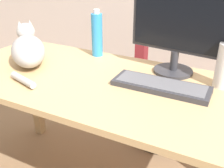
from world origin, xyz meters
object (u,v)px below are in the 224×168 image
at_px(office_chair, 158,91).
at_px(spray_bottle, 97,35).
at_px(cat, 28,48).
at_px(monitor, 178,29).
at_px(keyboard, 161,86).

height_order(office_chair, spray_bottle, spray_bottle).
relative_size(office_chair, cat, 2.00).
relative_size(cat, spray_bottle, 1.68).
height_order(monitor, keyboard, monitor).
distance_m(office_chair, spray_bottle, 0.69).
xyz_separation_m(monitor, spray_bottle, (-0.48, 0.05, -0.10)).
distance_m(monitor, spray_bottle, 0.49).
relative_size(keyboard, spray_bottle, 1.61).
xyz_separation_m(office_chair, monitor, (0.19, -0.44, 0.59)).
height_order(office_chair, monitor, monitor).
bearing_deg(monitor, keyboard, -90.15).
xyz_separation_m(monitor, cat, (-0.77, -0.23, -0.15)).
height_order(cat, spray_bottle, spray_bottle).
relative_size(monitor, spray_bottle, 1.75).
relative_size(office_chair, monitor, 1.92).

